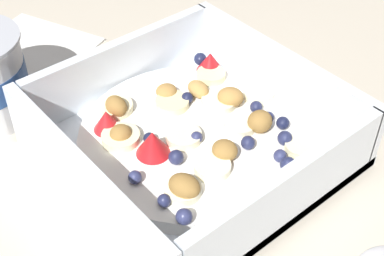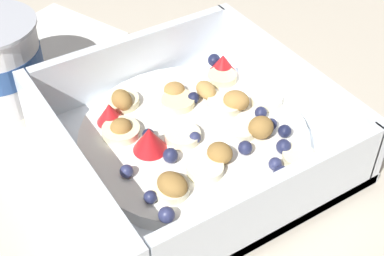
# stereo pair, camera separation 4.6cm
# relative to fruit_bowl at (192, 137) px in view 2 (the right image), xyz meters

# --- Properties ---
(ground_plane) EXTENTS (2.40, 2.40, 0.00)m
(ground_plane) POSITION_rel_fruit_bowl_xyz_m (0.01, -0.00, -0.02)
(ground_plane) COLOR beige
(fruit_bowl) EXTENTS (0.22, 0.22, 0.06)m
(fruit_bowl) POSITION_rel_fruit_bowl_xyz_m (0.00, 0.00, 0.00)
(fruit_bowl) COLOR white
(fruit_bowl) RESTS_ON ground
(folded_napkin) EXTENTS (0.16, 0.16, 0.01)m
(folded_napkin) POSITION_rel_fruit_bowl_xyz_m (0.23, 0.04, -0.02)
(folded_napkin) COLOR white
(folded_napkin) RESTS_ON ground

